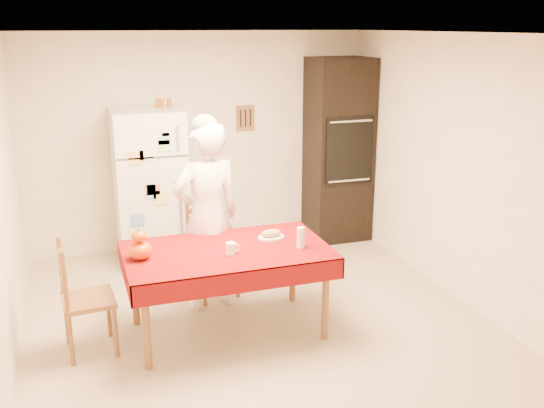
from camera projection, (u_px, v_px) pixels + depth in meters
name	position (u px, v px, depth m)	size (l,w,h in m)	color
floor	(258.00, 324.00, 5.40)	(4.50, 4.50, 0.00)	tan
room_shell	(257.00, 145.00, 4.94)	(4.02, 4.52, 2.51)	white
refrigerator	(150.00, 187.00, 6.66)	(0.75, 0.74, 1.70)	white
oven_cabinet	(338.00, 150.00, 7.34)	(0.70, 0.62, 2.20)	black
dining_table	(227.00, 257.00, 5.08)	(1.70, 1.00, 0.76)	brown
chair_far	(210.00, 244.00, 5.90)	(0.50, 0.48, 0.95)	brown
chair_left	(79.00, 295.00, 4.80)	(0.43, 0.45, 0.95)	brown
seated_woman	(207.00, 217.00, 5.52)	(0.64, 0.42, 1.76)	white
coffee_mug	(231.00, 248.00, 4.93)	(0.08, 0.08, 0.10)	white
pumpkin_lower	(140.00, 250.00, 4.83)	(0.19, 0.19, 0.15)	#EC3805
pumpkin_upper	(139.00, 236.00, 4.79)	(0.12, 0.12, 0.09)	#DD3F05
wine_glass	(301.00, 237.00, 5.08)	(0.07, 0.07, 0.18)	white
bread_plate	(271.00, 237.00, 5.31)	(0.24, 0.24, 0.02)	white
bread_loaf	(271.00, 233.00, 5.30)	(0.18, 0.10, 0.06)	#A0754E
spice_jar_left	(158.00, 103.00, 6.49)	(0.05, 0.05, 0.10)	brown
spice_jar_mid	(162.00, 103.00, 6.51)	(0.05, 0.05, 0.10)	brown
spice_jar_right	(169.00, 103.00, 6.53)	(0.05, 0.05, 0.10)	brown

